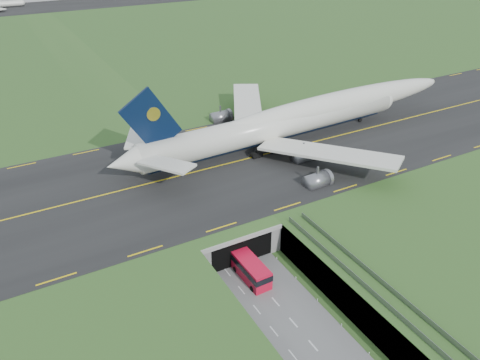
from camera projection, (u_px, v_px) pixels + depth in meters
ground at (266, 291)px, 77.21m from camera, size 900.00×900.00×0.00m
airfield_deck at (266, 277)px, 75.73m from camera, size 800.00×800.00×6.00m
trench_road at (292, 321)px, 71.45m from camera, size 12.00×75.00×0.20m
taxiway at (185, 175)px, 99.34m from camera, size 800.00×44.00×0.18m
tunnel_portal at (220, 224)px, 88.30m from camera, size 17.00×22.30×6.00m
guideway at (407, 320)px, 64.64m from camera, size 3.00×53.00×7.05m
jumbo_jet at (300, 118)px, 112.62m from camera, size 96.28×61.61×20.39m
shuttle_tram at (251, 270)px, 79.00m from camera, size 3.48×8.64×3.47m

